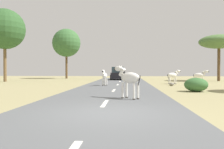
% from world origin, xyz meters
% --- Properties ---
extents(ground_plane, '(90.00, 90.00, 0.00)m').
position_xyz_m(ground_plane, '(0.00, 0.00, 0.00)').
color(ground_plane, '#998E60').
extents(road, '(6.00, 64.00, 0.05)m').
position_xyz_m(road, '(-0.33, 0.00, 0.03)').
color(road, '#56595B').
rests_on(road, ground_plane).
extents(lane_markings, '(0.16, 56.00, 0.01)m').
position_xyz_m(lane_markings, '(-0.33, -1.00, 0.05)').
color(lane_markings, silver).
rests_on(lane_markings, road).
extents(zebra_0, '(0.48, 1.49, 1.41)m').
position_xyz_m(zebra_0, '(-1.40, 12.63, 0.89)').
color(zebra_0, silver).
rests_on(zebra_0, road).
extents(zebra_2, '(1.47, 0.77, 1.45)m').
position_xyz_m(zebra_2, '(5.05, 16.17, 0.86)').
color(zebra_2, silver).
rests_on(zebra_2, ground_plane).
extents(zebra_3, '(1.37, 1.31, 1.59)m').
position_xyz_m(zebra_3, '(0.63, 3.68, 1.00)').
color(zebra_3, silver).
rests_on(zebra_3, road).
extents(zebra_4, '(1.49, 0.56, 1.41)m').
position_xyz_m(zebra_4, '(7.65, 16.19, 0.84)').
color(zebra_4, silver).
rests_on(zebra_4, ground_plane).
extents(car_0, '(2.09, 4.38, 1.74)m').
position_xyz_m(car_0, '(-0.71, 25.06, 0.85)').
color(car_0, black).
rests_on(car_0, road).
extents(tree_1, '(4.50, 4.50, 7.99)m').
position_xyz_m(tree_1, '(-9.27, 29.90, 5.72)').
color(tree_1, brown).
rests_on(tree_1, ground_plane).
extents(tree_2, '(4.75, 4.75, 8.60)m').
position_xyz_m(tree_2, '(-13.94, 19.57, 6.21)').
color(tree_2, brown).
rests_on(tree_2, ground_plane).
extents(tree_4, '(4.85, 4.85, 5.75)m').
position_xyz_m(tree_4, '(11.89, 22.70, 4.87)').
color(tree_4, brown).
rests_on(tree_4, ground_plane).
extents(bush_0, '(1.49, 1.34, 0.89)m').
position_xyz_m(bush_0, '(4.96, 8.02, 0.45)').
color(bush_0, '#386633').
rests_on(bush_0, ground_plane).
extents(rock_0, '(0.40, 0.38, 0.30)m').
position_xyz_m(rock_0, '(4.40, 13.35, 0.15)').
color(rock_0, gray).
rests_on(rock_0, ground_plane).
extents(rock_1, '(0.62, 0.45, 0.36)m').
position_xyz_m(rock_1, '(8.75, 21.08, 0.18)').
color(rock_1, '#A89E8C').
rests_on(rock_1, ground_plane).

